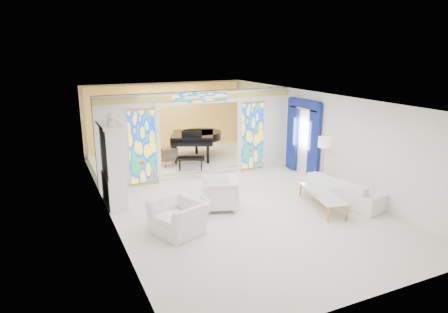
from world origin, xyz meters
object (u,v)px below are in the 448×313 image
armchair_left (178,217)px  sofa (343,189)px  tv_console (169,154)px  china_cabinet (113,165)px  coffee_table (323,194)px  armchair_right (219,193)px  grand_piano (197,137)px

armchair_left → sofa: size_ratio=0.48×
armchair_left → tv_console: bearing=144.9°
china_cabinet → armchair_left: china_cabinet is taller
coffee_table → tv_console: size_ratio=3.15×
coffee_table → tv_console: (-2.85, 5.33, 0.20)m
china_cabinet → tv_console: china_cabinet is taller
armchair_right → armchair_left: bearing=-38.9°
armchair_left → armchair_right: bearing=101.6°
china_cabinet → grand_piano: size_ratio=0.86×
sofa → tv_console: 6.37m
armchair_left → armchair_right: size_ratio=1.25×
china_cabinet → tv_console: bearing=46.4°
china_cabinet → tv_console: 3.55m
armchair_right → grand_piano: size_ratio=0.31×
grand_piano → tv_console: grand_piano is taller
armchair_right → china_cabinet: bearing=-102.1°
sofa → coffee_table: size_ratio=1.20×
grand_piano → tv_console: 1.60m
armchair_right → grand_piano: 5.01m
armchair_left → grand_piano: (2.71, 5.80, 0.60)m
armchair_left → sofa: armchair_left is taller
armchair_left → grand_piano: size_ratio=0.39×
sofa → grand_piano: grand_piano is taller
china_cabinet → sofa: 6.74m
tv_console → armchair_left: bearing=-114.2°
sofa → coffee_table: (-0.89, -0.19, 0.05)m
coffee_table → grand_piano: bearing=103.7°
armchair_left → china_cabinet: bearing=-177.3°
china_cabinet → tv_console: size_ratio=4.00×
armchair_right → tv_console: armchair_right is taller
tv_console → china_cabinet: bearing=-143.1°
armchair_left → coffee_table: (4.19, -0.24, 0.02)m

